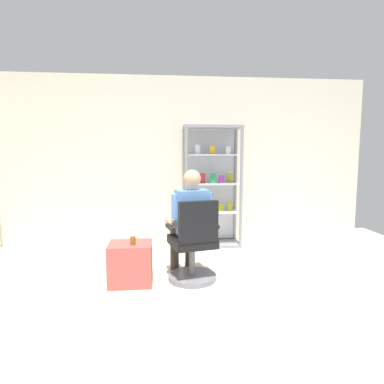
# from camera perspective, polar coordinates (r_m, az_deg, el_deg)

# --- Properties ---
(ground_plane) EXTENTS (7.20, 7.20, 0.00)m
(ground_plane) POSITION_cam_1_polar(r_m,az_deg,el_deg) (2.81, 4.16, -24.80)
(ground_plane) COLOR beige
(back_wall) EXTENTS (6.00, 0.10, 2.70)m
(back_wall) POSITION_cam_1_polar(r_m,az_deg,el_deg) (5.37, -1.20, 5.48)
(back_wall) COLOR silver
(back_wall) RESTS_ON ground
(display_cabinet_main) EXTENTS (0.90, 0.45, 1.90)m
(display_cabinet_main) POSITION_cam_1_polar(r_m,az_deg,el_deg) (5.21, 3.40, 1.14)
(display_cabinet_main) COLOR gray
(display_cabinet_main) RESTS_ON ground
(office_chair) EXTENTS (0.61, 0.58, 0.96)m
(office_chair) POSITION_cam_1_polar(r_m,az_deg,el_deg) (3.76, 0.30, -9.84)
(office_chair) COLOR slate
(office_chair) RESTS_ON ground
(seated_shopkeeper) EXTENTS (0.55, 0.62, 1.29)m
(seated_shopkeeper) POSITION_cam_1_polar(r_m,az_deg,el_deg) (3.84, -0.51, -4.62)
(seated_shopkeeper) COLOR #3F382D
(seated_shopkeeper) RESTS_ON ground
(storage_crate) EXTENTS (0.48, 0.40, 0.47)m
(storage_crate) POSITION_cam_1_polar(r_m,az_deg,el_deg) (3.82, -10.74, -12.21)
(storage_crate) COLOR #B24C47
(storage_crate) RESTS_ON ground
(tea_glass) EXTENTS (0.06, 0.06, 0.10)m
(tea_glass) POSITION_cam_1_polar(r_m,az_deg,el_deg) (3.67, -10.36, -8.41)
(tea_glass) COLOR brown
(tea_glass) RESTS_ON storage_crate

